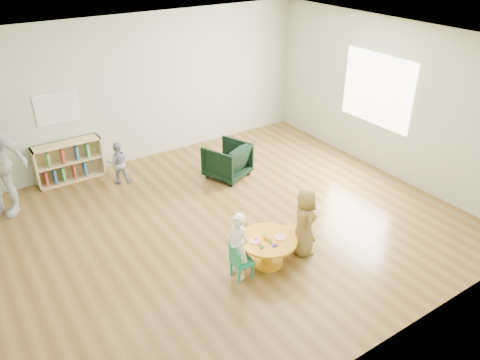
{
  "coord_description": "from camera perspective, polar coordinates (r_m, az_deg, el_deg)",
  "views": [
    {
      "loc": [
        -3.22,
        -5.25,
        4.15
      ],
      "look_at": [
        0.06,
        -0.3,
        0.91
      ],
      "focal_mm": 35.0,
      "sensor_mm": 36.0,
      "label": 1
    }
  ],
  "objects": [
    {
      "name": "alphabet_poster",
      "position": [
        8.85,
        -21.43,
        8.16
      ],
      "size": [
        0.74,
        0.01,
        0.54
      ],
      "color": "white",
      "rests_on": "ground"
    },
    {
      "name": "room",
      "position": [
        6.57,
        -1.83,
        8.48
      ],
      "size": [
        7.1,
        7.0,
        2.8
      ],
      "color": "brown",
      "rests_on": "ground"
    },
    {
      "name": "kid_chair_right",
      "position": [
        6.78,
        7.01,
        -6.11
      ],
      "size": [
        0.4,
        0.4,
        0.58
      ],
      "rotation": [
        0.0,
        0.0,
        1.21
      ],
      "color": "orange",
      "rests_on": "ground"
    },
    {
      "name": "armchair",
      "position": [
        8.65,
        -1.57,
        2.39
      ],
      "size": [
        0.92,
        0.93,
        0.66
      ],
      "primitive_type": "imported",
      "rotation": [
        0.0,
        0.0,
        3.52
      ],
      "color": "black",
      "rests_on": "ground"
    },
    {
      "name": "child_left",
      "position": [
        6.14,
        -0.25,
        -8.13
      ],
      "size": [
        0.3,
        0.39,
        0.96
      ],
      "primitive_type": "imported",
      "rotation": [
        0.0,
        0.0,
        -1.35
      ],
      "color": "white",
      "rests_on": "ground"
    },
    {
      "name": "activity_table",
      "position": [
        6.49,
        3.41,
        -8.07
      ],
      "size": [
        0.8,
        0.8,
        0.45
      ],
      "rotation": [
        0.0,
        0.0,
        -0.21
      ],
      "color": "orange",
      "rests_on": "ground"
    },
    {
      "name": "toddler",
      "position": [
        8.7,
        -14.62,
        2.05
      ],
      "size": [
        0.46,
        0.41,
        0.79
      ],
      "primitive_type": "imported",
      "rotation": [
        0.0,
        0.0,
        2.81
      ],
      "color": "#1B2545",
      "rests_on": "ground"
    },
    {
      "name": "bookshelf",
      "position": [
        9.09,
        -20.22,
        2.13
      ],
      "size": [
        1.2,
        0.3,
        0.75
      ],
      "color": "tan",
      "rests_on": "ground"
    },
    {
      "name": "kid_chair_left",
      "position": [
        6.24,
        -0.02,
        -9.9
      ],
      "size": [
        0.28,
        0.28,
        0.5
      ],
      "rotation": [
        0.0,
        0.0,
        -1.63
      ],
      "color": "#188763",
      "rests_on": "ground"
    },
    {
      "name": "child_right",
      "position": [
        6.62,
        7.86,
        -5.04
      ],
      "size": [
        0.48,
        0.58,
        1.03
      ],
      "primitive_type": "imported",
      "rotation": [
        0.0,
        0.0,
        1.22
      ],
      "color": "gold",
      "rests_on": "ground"
    }
  ]
}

